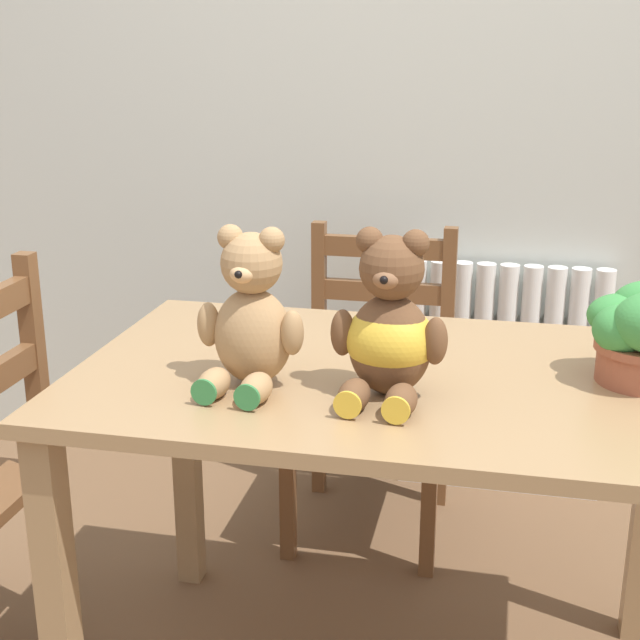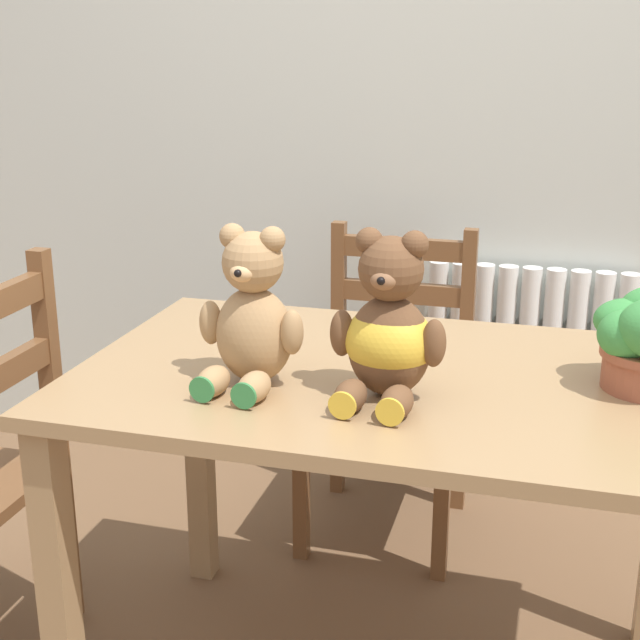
# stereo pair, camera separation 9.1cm
# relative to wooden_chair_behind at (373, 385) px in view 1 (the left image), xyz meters

# --- Properties ---
(wall_back) EXTENTS (8.00, 0.04, 2.60)m
(wall_back) POSITION_rel_wooden_chair_behind_xyz_m (0.15, 0.39, 0.86)
(wall_back) COLOR silver
(wall_back) RESTS_ON ground_plane
(radiator) EXTENTS (0.64, 0.10, 0.75)m
(radiator) POSITION_rel_wooden_chair_behind_xyz_m (0.37, 0.32, -0.10)
(radiator) COLOR white
(radiator) RESTS_ON ground_plane
(dining_table) EXTENTS (1.25, 0.79, 0.77)m
(dining_table) POSITION_rel_wooden_chair_behind_xyz_m (0.15, -0.75, 0.21)
(dining_table) COLOR #9E7A51
(dining_table) RESTS_ON ground_plane
(wooden_chair_behind) EXTENTS (0.43, 0.44, 0.89)m
(wooden_chair_behind) POSITION_rel_wooden_chair_behind_xyz_m (0.00, 0.00, 0.00)
(wooden_chair_behind) COLOR brown
(wooden_chair_behind) RESTS_ON ground_plane
(teddy_bear_left) EXTENTS (0.21, 0.22, 0.31)m
(teddy_bear_left) POSITION_rel_wooden_chair_behind_xyz_m (-0.10, -0.87, 0.46)
(teddy_bear_left) COLOR tan
(teddy_bear_left) RESTS_ON dining_table
(teddy_bear_right) EXTENTS (0.22, 0.23, 0.31)m
(teddy_bear_right) POSITION_rel_wooden_chair_behind_xyz_m (0.16, -0.87, 0.46)
(teddy_bear_right) COLOR brown
(teddy_bear_right) RESTS_ON dining_table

